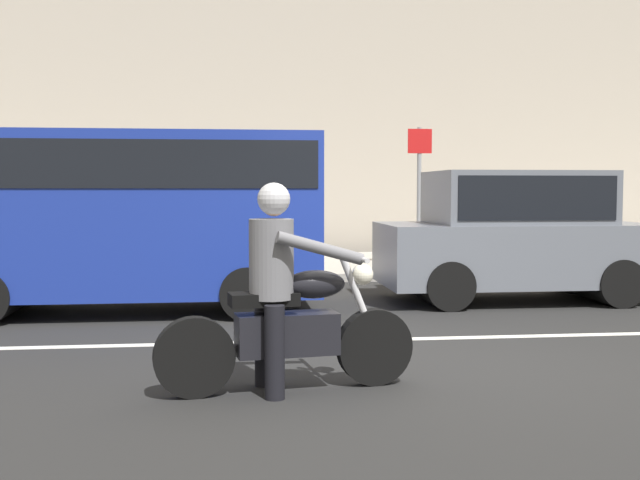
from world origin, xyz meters
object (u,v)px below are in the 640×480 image
(motorcycle_with_rider_gray, at_px, (285,307))
(parked_hatchback_slate_gray, at_px, (515,234))
(street_sign_post, at_px, (419,183))
(parked_van_cobalt_blue, at_px, (126,209))

(motorcycle_with_rider_gray, height_order, parked_hatchback_slate_gray, parked_hatchback_slate_gray)
(street_sign_post, bearing_deg, parked_hatchback_slate_gray, -81.62)
(motorcycle_with_rider_gray, relative_size, street_sign_post, 0.80)
(motorcycle_with_rider_gray, xyz_separation_m, parked_hatchback_slate_gray, (3.51, 4.41, 0.28))
(parked_hatchback_slate_gray, bearing_deg, motorcycle_with_rider_gray, -128.54)
(parked_van_cobalt_blue, bearing_deg, parked_hatchback_slate_gray, 3.52)
(motorcycle_with_rider_gray, bearing_deg, street_sign_post, 69.03)
(parked_van_cobalt_blue, distance_m, parked_hatchback_slate_gray, 5.26)
(parked_hatchback_slate_gray, distance_m, street_sign_post, 3.55)
(motorcycle_with_rider_gray, relative_size, parked_van_cobalt_blue, 0.42)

